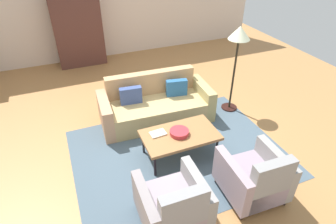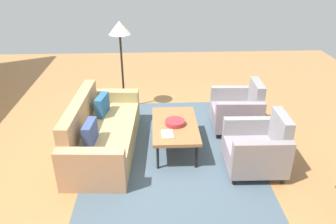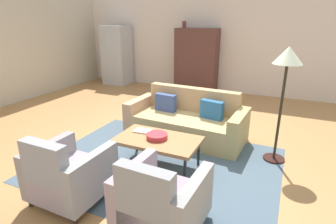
{
  "view_description": "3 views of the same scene",
  "coord_description": "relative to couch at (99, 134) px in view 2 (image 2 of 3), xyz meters",
  "views": [
    {
      "loc": [
        -1.3,
        -3.8,
        3.23
      ],
      "look_at": [
        0.21,
        -0.11,
        0.54
      ],
      "focal_mm": 30.23,
      "sensor_mm": 36.0,
      "label": 1
    },
    {
      "loc": [
        -4.29,
        -0.3,
        2.95
      ],
      "look_at": [
        0.23,
        -0.51,
        0.65
      ],
      "focal_mm": 35.41,
      "sensor_mm": 36.0,
      "label": 2
    },
    {
      "loc": [
        1.82,
        -3.8,
        2.09
      ],
      "look_at": [
        0.15,
        -0.13,
        0.68
      ],
      "focal_mm": 29.16,
      "sensor_mm": 36.0,
      "label": 3
    }
  ],
  "objects": [
    {
      "name": "area_rug",
      "position": [
        -0.0,
        -1.14,
        -0.28
      ],
      "size": [
        3.4,
        2.6,
        0.01
      ],
      "primitive_type": "cube",
      "color": "#4A5D6C",
      "rests_on": "ground"
    },
    {
      "name": "floor_lamp",
      "position": [
        1.54,
        -0.27,
        1.16
      ],
      "size": [
        0.4,
        0.4,
        1.72
      ],
      "color": "black",
      "rests_on": "ground"
    },
    {
      "name": "book_stack",
      "position": [
        -0.33,
        -1.06,
        0.17
      ],
      "size": [
        0.26,
        0.19,
        0.02
      ],
      "color": "beige",
      "rests_on": "coffee_table"
    },
    {
      "name": "couch",
      "position": [
        0.0,
        0.0,
        0.0
      ],
      "size": [
        2.15,
        1.02,
        0.86
      ],
      "rotation": [
        0.0,
        0.0,
        3.09
      ],
      "color": "tan",
      "rests_on": "ground"
    },
    {
      "name": "armchair_left",
      "position": [
        -0.61,
        -2.35,
        0.06
      ],
      "size": [
        0.82,
        0.82,
        0.88
      ],
      "rotation": [
        0.0,
        0.0,
        -0.02
      ],
      "color": "#2B1E20",
      "rests_on": "ground"
    },
    {
      "name": "coffee_table",
      "position": [
        -0.0,
        -1.19,
        0.12
      ],
      "size": [
        1.2,
        0.7,
        0.44
      ],
      "color": "black",
      "rests_on": "ground"
    },
    {
      "name": "ground_plane",
      "position": [
        -0.21,
        -0.57,
        -0.29
      ],
      "size": [
        11.02,
        11.02,
        0.0
      ],
      "primitive_type": "plane",
      "color": "#B17C47"
    },
    {
      "name": "armchair_right",
      "position": [
        0.59,
        -2.35,
        0.06
      ],
      "size": [
        0.83,
        0.83,
        0.88
      ],
      "rotation": [
        0.0,
        0.0,
        -0.04
      ],
      "color": "#39200F",
      "rests_on": "ground"
    },
    {
      "name": "fruit_bowl",
      "position": [
        -0.02,
        -1.19,
        0.19
      ],
      "size": [
        0.31,
        0.31,
        0.07
      ],
      "primitive_type": "cylinder",
      "color": "#B82F38",
      "rests_on": "coffee_table"
    }
  ]
}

